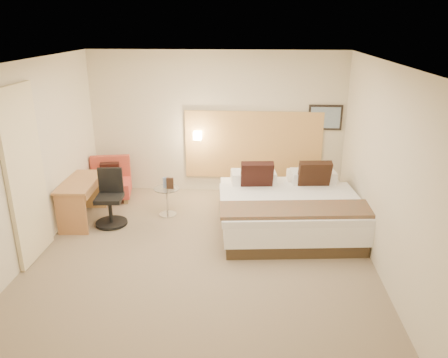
# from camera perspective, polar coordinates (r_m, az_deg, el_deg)

# --- Properties ---
(floor) EXTENTS (4.80, 5.00, 0.02)m
(floor) POSITION_cam_1_polar(r_m,az_deg,el_deg) (6.48, -2.73, -9.59)
(floor) COLOR #826F57
(floor) RESTS_ON ground
(ceiling) EXTENTS (4.80, 5.00, 0.02)m
(ceiling) POSITION_cam_1_polar(r_m,az_deg,el_deg) (5.66, -3.19, 15.13)
(ceiling) COLOR white
(ceiling) RESTS_ON floor
(wall_back) EXTENTS (4.80, 0.02, 2.70)m
(wall_back) POSITION_cam_1_polar(r_m,az_deg,el_deg) (8.34, -0.97, 7.26)
(wall_back) COLOR beige
(wall_back) RESTS_ON floor
(wall_front) EXTENTS (4.80, 0.02, 2.70)m
(wall_front) POSITION_cam_1_polar(r_m,az_deg,el_deg) (3.65, -7.50, -10.35)
(wall_front) COLOR beige
(wall_front) RESTS_ON floor
(wall_left) EXTENTS (0.02, 5.00, 2.70)m
(wall_left) POSITION_cam_1_polar(r_m,az_deg,el_deg) (6.65, -24.07, 2.18)
(wall_left) COLOR beige
(wall_left) RESTS_ON floor
(wall_right) EXTENTS (0.02, 5.00, 2.70)m
(wall_right) POSITION_cam_1_polar(r_m,az_deg,el_deg) (6.14, 20.01, 1.35)
(wall_right) COLOR beige
(wall_right) RESTS_ON floor
(headboard_panel) EXTENTS (2.60, 0.04, 1.30)m
(headboard_panel) POSITION_cam_1_polar(r_m,az_deg,el_deg) (8.37, 3.82, 4.44)
(headboard_panel) COLOR tan
(headboard_panel) RESTS_ON wall_back
(art_frame) EXTENTS (0.62, 0.03, 0.47)m
(art_frame) POSITION_cam_1_polar(r_m,az_deg,el_deg) (8.36, 13.08, 7.83)
(art_frame) COLOR black
(art_frame) RESTS_ON wall_back
(art_canvas) EXTENTS (0.54, 0.01, 0.39)m
(art_canvas) POSITION_cam_1_polar(r_m,az_deg,el_deg) (8.34, 13.10, 7.80)
(art_canvas) COLOR gray
(art_canvas) RESTS_ON wall_back
(lamp_arm) EXTENTS (0.02, 0.12, 0.02)m
(lamp_arm) POSITION_cam_1_polar(r_m,az_deg,el_deg) (8.33, -3.42, 5.81)
(lamp_arm) COLOR white
(lamp_arm) RESTS_ON wall_back
(lamp_shade) EXTENTS (0.15, 0.15, 0.15)m
(lamp_shade) POSITION_cam_1_polar(r_m,az_deg,el_deg) (8.28, -3.47, 5.70)
(lamp_shade) COLOR #FFEDC6
(lamp_shade) RESTS_ON wall_back
(curtain) EXTENTS (0.06, 0.90, 2.42)m
(curtain) POSITION_cam_1_polar(r_m,az_deg,el_deg) (6.45, -24.49, 0.39)
(curtain) COLOR beige
(curtain) RESTS_ON wall_left
(bottle_a) EXTENTS (0.06, 0.06, 0.18)m
(bottle_a) POSITION_cam_1_polar(r_m,az_deg,el_deg) (7.51, -7.79, -0.46)
(bottle_a) COLOR #8AA4D5
(bottle_a) RESTS_ON side_table
(bottle_b) EXTENTS (0.06, 0.06, 0.18)m
(bottle_b) POSITION_cam_1_polar(r_m,az_deg,el_deg) (7.52, -7.56, -0.43)
(bottle_b) COLOR #87A5D1
(bottle_b) RESTS_ON side_table
(menu_folder) EXTENTS (0.12, 0.06, 0.20)m
(menu_folder) POSITION_cam_1_polar(r_m,az_deg,el_deg) (7.45, -7.07, -0.55)
(menu_folder) COLOR #352116
(menu_folder) RESTS_ON side_table
(bed) EXTENTS (2.34, 2.29, 1.06)m
(bed) POSITION_cam_1_polar(r_m,az_deg,el_deg) (7.12, 8.25, -3.76)
(bed) COLOR #3D2F1E
(bed) RESTS_ON floor
(lounge_chair) EXTENTS (0.84, 0.77, 0.78)m
(lounge_chair) POSITION_cam_1_polar(r_m,az_deg,el_deg) (8.51, -14.60, -0.44)
(lounge_chair) COLOR #996D48
(lounge_chair) RESTS_ON floor
(side_table) EXTENTS (0.49, 0.49, 0.50)m
(side_table) POSITION_cam_1_polar(r_m,az_deg,el_deg) (7.59, -7.43, -2.74)
(side_table) COLOR silver
(side_table) RESTS_ON floor
(desk) EXTENTS (0.59, 1.17, 0.71)m
(desk) POSITION_cam_1_polar(r_m,az_deg,el_deg) (7.59, -18.06, -1.29)
(desk) COLOR #A36E3F
(desk) RESTS_ON floor
(desk_chair) EXTENTS (0.56, 0.56, 0.92)m
(desk_chair) POSITION_cam_1_polar(r_m,az_deg,el_deg) (7.41, -14.62, -2.96)
(desk_chair) COLOR black
(desk_chair) RESTS_ON floor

